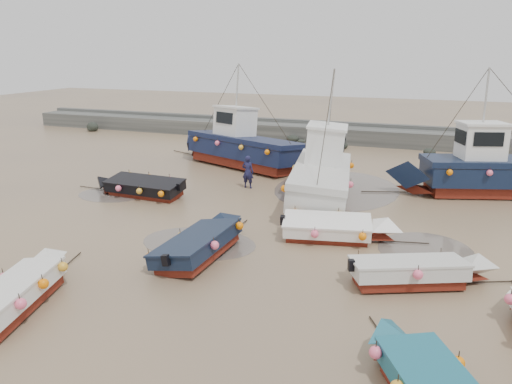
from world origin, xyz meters
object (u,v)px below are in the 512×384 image
(dinghy_4, at_px, (139,185))
(cabin_boat_0, at_px, (237,145))
(cabin_boat_1, at_px, (320,174))
(person, at_px, (248,188))
(dinghy_5, at_px, (337,226))
(dinghy_1, at_px, (205,240))
(dinghy_0, at_px, (22,287))
(dinghy_3, at_px, (420,269))
(dinghy_2, at_px, (427,376))
(cabin_boat_2, at_px, (485,169))

(dinghy_4, bearing_deg, cabin_boat_0, -12.12)
(cabin_boat_1, bearing_deg, person, 157.71)
(dinghy_4, bearing_deg, dinghy_5, -101.29)
(dinghy_1, bearing_deg, dinghy_4, 140.47)
(dinghy_0, bearing_deg, dinghy_3, 11.89)
(cabin_boat_0, bearing_deg, cabin_boat_1, -108.20)
(dinghy_1, height_order, dinghy_2, same)
(dinghy_1, relative_size, cabin_boat_2, 0.62)
(dinghy_2, xyz_separation_m, cabin_boat_2, (2.04, 17.13, 0.77))
(cabin_boat_2, bearing_deg, dinghy_3, 150.89)
(dinghy_0, height_order, dinghy_3, same)
(dinghy_3, distance_m, cabin_boat_1, 9.27)
(dinghy_0, distance_m, person, 14.01)
(person, bearing_deg, cabin_boat_1, 168.69)
(dinghy_3, relative_size, dinghy_5, 0.99)
(dinghy_0, height_order, dinghy_5, same)
(dinghy_5, bearing_deg, cabin_boat_1, -170.90)
(dinghy_0, bearing_deg, dinghy_4, 91.67)
(cabin_boat_0, distance_m, cabin_boat_2, 14.25)
(dinghy_0, height_order, dinghy_2, same)
(dinghy_5, xyz_separation_m, person, (-5.90, 5.72, -0.56))
(dinghy_2, xyz_separation_m, dinghy_3, (-0.40, 5.47, -0.01))
(cabin_boat_0, bearing_deg, dinghy_3, -116.62)
(dinghy_2, bearing_deg, person, 95.88)
(dinghy_3, relative_size, cabin_boat_2, 0.54)
(cabin_boat_1, bearing_deg, dinghy_0, -122.79)
(dinghy_0, height_order, cabin_boat_1, cabin_boat_1)
(dinghy_5, bearing_deg, dinghy_1, -65.28)
(dinghy_3, bearing_deg, dinghy_1, -113.15)
(dinghy_5, bearing_deg, dinghy_4, -115.46)
(dinghy_5, relative_size, cabin_boat_1, 0.53)
(dinghy_5, bearing_deg, dinghy_0, -53.92)
(cabin_boat_2, bearing_deg, dinghy_4, 93.50)
(dinghy_2, relative_size, person, 2.83)
(cabin_boat_1, xyz_separation_m, person, (-4.08, 0.93, -1.33))
(dinghy_1, height_order, dinghy_5, same)
(dinghy_3, height_order, dinghy_5, same)
(dinghy_0, relative_size, dinghy_2, 1.20)
(dinghy_3, distance_m, person, 12.60)
(dinghy_1, xyz_separation_m, dinghy_4, (-6.39, 5.62, 0.00))
(person, bearing_deg, dinghy_1, 102.96)
(dinghy_0, distance_m, dinghy_1, 6.11)
(dinghy_3, height_order, person, dinghy_3)
(dinghy_2, relative_size, dinghy_3, 0.90)
(dinghy_2, bearing_deg, cabin_boat_0, 94.56)
(dinghy_5, distance_m, cabin_boat_0, 13.48)
(dinghy_0, height_order, cabin_boat_0, cabin_boat_0)
(cabin_boat_1, relative_size, person, 6.03)
(dinghy_0, relative_size, cabin_boat_2, 0.58)
(dinghy_0, bearing_deg, dinghy_1, 42.99)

